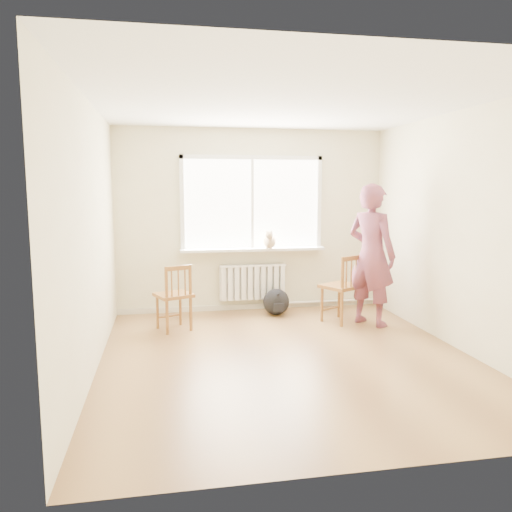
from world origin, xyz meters
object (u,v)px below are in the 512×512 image
chair_left (175,297)px  chair_right (344,289)px  person (371,255)px  backpack (276,302)px  cat (269,241)px

chair_left → chair_right: chair_right is taller
chair_left → person: person is taller
chair_right → person: size_ratio=0.50×
person → backpack: 1.54m
chair_right → backpack: bearing=-64.3°
person → backpack: bearing=23.9°
chair_right → person: bearing=126.5°
chair_left → chair_right: 2.27m
backpack → chair_right: bearing=-34.9°
cat → chair_left: bearing=-137.3°
backpack → chair_left: bearing=-159.7°
cat → backpack: 0.91m
chair_left → cat: cat is taller
cat → backpack: cat is taller
person → chair_left: bearing=52.2°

